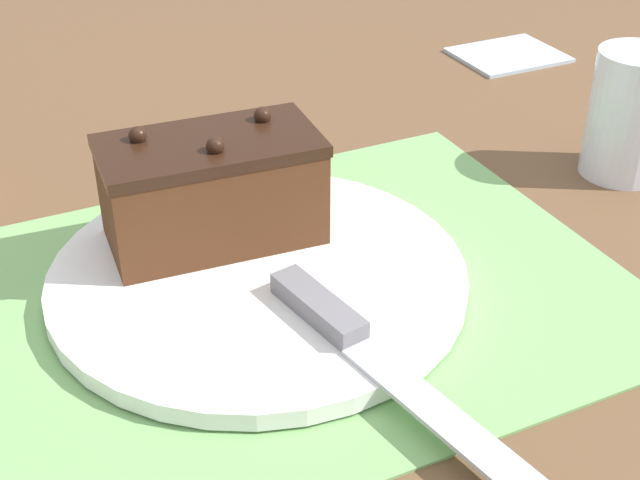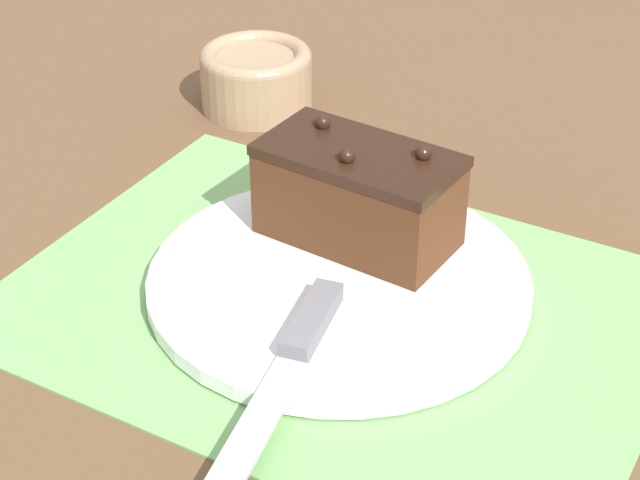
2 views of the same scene
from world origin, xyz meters
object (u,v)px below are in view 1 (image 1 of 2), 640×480
Objects in this scene: chocolate_cake at (212,189)px; drinking_glass at (630,114)px; serving_knife at (359,342)px; cake_plate at (258,276)px.

drinking_glass is at bearing -4.05° from chocolate_cake.
serving_knife is at bearing -157.53° from drinking_glass.
serving_knife is at bearing -77.93° from chocolate_cake.
cake_plate is 1.84× the size of chocolate_cake.
cake_plate is at bearing -175.55° from drinking_glass.
serving_knife is (0.03, -0.15, -0.03)m from chocolate_cake.
chocolate_cake reaches higher than cake_plate.
serving_knife is 0.34m from drinking_glass.
cake_plate is at bearing -88.82° from serving_knife.
chocolate_cake reaches higher than serving_knife.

